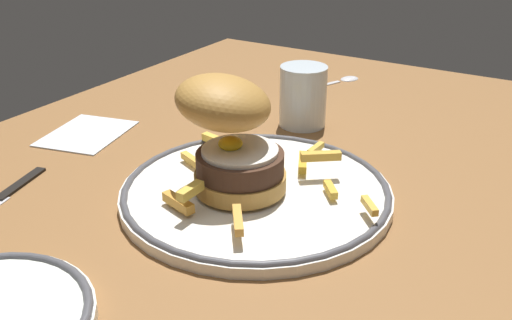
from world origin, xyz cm
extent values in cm
cube|color=brown|center=(0.00, 0.00, -2.00)|extent=(124.39, 84.76, 4.00)
cylinder|color=white|center=(2.79, -1.08, 0.60)|extent=(29.62, 29.62, 1.20)
torus|color=#4C4C51|center=(2.79, -1.08, 1.20)|extent=(29.22, 29.22, 0.80)
cylinder|color=#B48138|center=(1.32, 0.32, 2.50)|extent=(9.88, 9.88, 1.80)
cylinder|color=#432A1D|center=(1.32, 0.32, 4.58)|extent=(9.36, 9.36, 2.35)
cylinder|color=white|center=(1.32, 0.32, 6.00)|extent=(8.11, 8.11, 0.50)
ellipsoid|color=yellow|center=(1.17, 1.07, 6.67)|extent=(2.60, 2.60, 1.40)
ellipsoid|color=#B5813B|center=(1.88, 2.35, 10.77)|extent=(14.24, 14.49, 6.95)
cube|color=gold|center=(8.22, 6.96, 2.07)|extent=(2.62, 3.57, 0.94)
cube|color=gold|center=(9.64, -3.25, 2.06)|extent=(4.47, 2.82, 0.91)
cube|color=gold|center=(-5.34, 3.19, 2.10)|extent=(2.19, 4.41, 1.00)
cube|color=gold|center=(14.10, -2.78, 1.96)|extent=(3.30, 0.80, 0.72)
cube|color=gold|center=(5.34, -8.76, 2.00)|extent=(2.90, 2.59, 0.81)
cube|color=#EFB246|center=(9.42, 1.50, 2.02)|extent=(1.59, 4.04, 0.84)
cube|color=gold|center=(8.61, -5.97, 3.92)|extent=(3.46, 4.16, 0.93)
cube|color=gold|center=(3.58, 8.18, 2.00)|extent=(2.25, 3.94, 0.79)
cube|color=gold|center=(-5.48, 1.44, 4.00)|extent=(3.31, 1.00, 0.96)
cube|color=gold|center=(6.90, 4.84, 1.99)|extent=(3.14, 1.29, 0.77)
cube|color=gold|center=(3.14, -13.90, 2.67)|extent=(2.82, 2.62, 0.71)
cube|color=gold|center=(-6.04, -4.45, 2.83)|extent=(4.22, 3.40, 0.82)
cube|color=gold|center=(9.79, 9.66, 2.07)|extent=(1.52, 3.03, 0.95)
cylinder|color=silver|center=(24.66, 4.44, 4.29)|extent=(6.61, 6.61, 8.59)
cylinder|color=silver|center=(24.66, 4.44, 1.95)|extent=(6.08, 6.08, 3.90)
cube|color=black|center=(-8.60, 23.58, 0.30)|extent=(8.04, 3.25, 0.70)
cube|color=silver|center=(41.71, 9.77, 0.20)|extent=(8.60, 4.24, 0.32)
ellipsoid|color=silver|center=(48.16, 7.04, 0.40)|extent=(4.33, 3.80, 0.90)
cube|color=silver|center=(6.06, 28.20, 0.20)|extent=(13.94, 12.19, 0.40)
camera|label=1|loc=(-44.80, -29.91, 31.05)|focal=40.60mm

